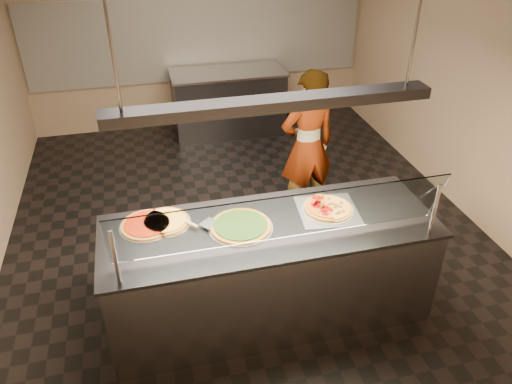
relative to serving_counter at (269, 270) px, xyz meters
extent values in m
cube|color=black|center=(0.09, 1.24, -0.48)|extent=(5.00, 6.00, 0.02)
cube|color=#92785E|center=(0.09, 4.25, 1.03)|extent=(5.00, 0.02, 3.00)
cube|color=#92785E|center=(0.09, -1.77, 1.03)|extent=(5.00, 0.02, 3.00)
cube|color=#92785E|center=(2.60, 1.24, 1.03)|extent=(0.02, 6.00, 3.00)
cube|color=silver|center=(0.09, 4.22, 0.83)|extent=(4.90, 0.02, 1.20)
cube|color=#B7B7BC|center=(0.00, 0.00, -0.02)|extent=(2.63, 0.90, 0.90)
cube|color=#333338|center=(0.00, 0.00, 0.45)|extent=(2.67, 0.94, 0.03)
cylinder|color=#B7B7BC|center=(-1.17, -0.40, 0.68)|extent=(0.03, 0.03, 0.44)
cylinder|color=#B7B7BC|center=(1.17, -0.40, 0.68)|extent=(0.03, 0.03, 0.44)
cube|color=white|center=(0.00, -0.34, 0.76)|extent=(2.43, 0.18, 0.47)
cube|color=silver|center=(0.52, 0.09, 0.47)|extent=(0.53, 0.53, 0.01)
cylinder|color=silver|center=(0.52, 0.09, 0.47)|extent=(0.43, 0.43, 0.01)
cylinder|color=#6B0303|center=(0.49, 0.21, 0.52)|extent=(0.06, 0.06, 0.01)
cylinder|color=#6B0303|center=(0.45, 0.23, 0.52)|extent=(0.06, 0.06, 0.01)
cylinder|color=#6B0303|center=(0.45, 0.16, 0.52)|extent=(0.06, 0.06, 0.01)
cylinder|color=#6B0303|center=(0.44, 0.14, 0.52)|extent=(0.06, 0.06, 0.01)
cylinder|color=#6B0303|center=(0.41, 0.13, 0.52)|extent=(0.06, 0.06, 0.01)
cylinder|color=#6B0303|center=(0.41, 0.10, 0.52)|extent=(0.06, 0.06, 0.01)
cylinder|color=#6B0303|center=(0.45, 0.07, 0.52)|extent=(0.06, 0.06, 0.01)
cylinder|color=#6B0303|center=(0.48, 0.07, 0.52)|extent=(0.06, 0.06, 0.01)
cylinder|color=#6B0303|center=(0.45, 0.03, 0.52)|extent=(0.06, 0.06, 0.01)
cylinder|color=#6B0303|center=(0.45, -0.02, 0.52)|extent=(0.06, 0.06, 0.01)
cylinder|color=#6B0303|center=(0.51, 0.03, 0.52)|extent=(0.06, 0.06, 0.01)
cube|color=#19590F|center=(0.50, 0.22, 0.52)|extent=(0.01, 0.02, 0.01)
cube|color=#19590F|center=(0.46, 0.20, 0.52)|extent=(0.02, 0.02, 0.01)
cube|color=#19590F|center=(0.48, 0.12, 0.52)|extent=(0.02, 0.02, 0.01)
cube|color=#19590F|center=(0.46, 0.11, 0.52)|extent=(0.01, 0.02, 0.01)
cube|color=#19590F|center=(0.46, 0.08, 0.52)|extent=(0.02, 0.02, 0.01)
cube|color=#19590F|center=(0.41, 0.01, 0.52)|extent=(0.02, 0.01, 0.01)
sphere|color=#513014|center=(0.55, -0.02, 0.50)|extent=(0.03, 0.03, 0.03)
sphere|color=#513014|center=(0.58, -0.01, 0.50)|extent=(0.03, 0.03, 0.03)
sphere|color=#513014|center=(0.61, 0.00, 0.50)|extent=(0.03, 0.03, 0.03)
sphere|color=#513014|center=(0.57, 0.06, 0.50)|extent=(0.03, 0.03, 0.03)
sphere|color=#513014|center=(0.61, 0.07, 0.50)|extent=(0.03, 0.03, 0.03)
sphere|color=#513014|center=(0.59, 0.09, 0.50)|extent=(0.03, 0.03, 0.03)
sphere|color=#513014|center=(0.64, 0.12, 0.50)|extent=(0.03, 0.03, 0.03)
sphere|color=#513014|center=(0.57, 0.11, 0.50)|extent=(0.03, 0.03, 0.03)
sphere|color=#513014|center=(0.56, 0.13, 0.50)|extent=(0.03, 0.03, 0.03)
sphere|color=#513014|center=(0.54, 0.12, 0.50)|extent=(0.03, 0.03, 0.03)
sphere|color=#513014|center=(0.56, 0.20, 0.50)|extent=(0.03, 0.03, 0.03)
cylinder|color=silver|center=(-0.23, 0.03, 0.47)|extent=(0.51, 0.51, 0.01)
cylinder|color=brown|center=(-0.23, 0.03, 0.48)|extent=(0.48, 0.48, 0.02)
cylinder|color=black|center=(-0.23, 0.03, 0.49)|extent=(0.42, 0.42, 0.01)
cylinder|color=silver|center=(-0.80, 0.24, 0.47)|extent=(0.41, 0.41, 0.01)
cylinder|color=brown|center=(-0.80, 0.24, 0.48)|extent=(0.38, 0.38, 0.02)
cylinder|color=gold|center=(-0.80, 0.24, 0.49)|extent=(0.33, 0.33, 0.01)
cylinder|color=silver|center=(-0.94, 0.23, 0.47)|extent=(0.44, 0.44, 0.01)
cylinder|color=brown|center=(-0.94, 0.23, 0.48)|extent=(0.41, 0.41, 0.02)
cylinder|color=#660F05|center=(-0.94, 0.23, 0.49)|extent=(0.35, 0.35, 0.01)
cube|color=#B7B7BC|center=(-0.47, 0.11, 0.49)|extent=(0.17, 0.17, 0.00)
cylinder|color=tan|center=(-0.61, 0.14, 0.49)|extent=(0.11, 0.12, 0.02)
cube|color=#333338|center=(0.41, 3.79, -0.02)|extent=(1.60, 0.70, 0.90)
cube|color=#B7B7BC|center=(0.41, 3.79, 0.45)|extent=(1.64, 0.74, 0.03)
imported|color=#3E3746|center=(0.80, 1.40, 0.38)|extent=(0.66, 0.48, 1.69)
cube|color=#333338|center=(0.00, 0.00, 1.48)|extent=(2.30, 0.18, 0.08)
cylinder|color=#B7B7BC|center=(-1.00, 0.00, 2.03)|extent=(0.02, 0.02, 1.01)
cylinder|color=#B7B7BC|center=(1.00, 0.00, 2.03)|extent=(0.02, 0.02, 1.01)
camera|label=1|loc=(-0.89, -3.08, 2.77)|focal=35.00mm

